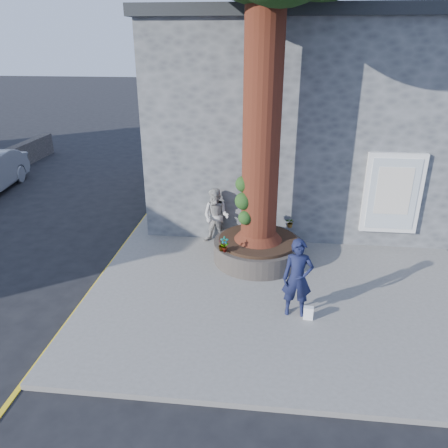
# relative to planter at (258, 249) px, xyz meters

# --- Properties ---
(ground) EXTENTS (120.00, 120.00, 0.00)m
(ground) POSITION_rel_planter_xyz_m (-0.80, -2.00, -0.41)
(ground) COLOR black
(ground) RESTS_ON ground
(pavement) EXTENTS (9.00, 8.00, 0.12)m
(pavement) POSITION_rel_planter_xyz_m (0.70, -1.00, -0.35)
(pavement) COLOR slate
(pavement) RESTS_ON ground
(yellow_line) EXTENTS (0.10, 30.00, 0.01)m
(yellow_line) POSITION_rel_planter_xyz_m (-3.85, -1.00, -0.41)
(yellow_line) COLOR yellow
(yellow_line) RESTS_ON ground
(stone_shop) EXTENTS (10.30, 8.30, 6.30)m
(stone_shop) POSITION_rel_planter_xyz_m (1.70, 5.20, 2.75)
(stone_shop) COLOR #4E5053
(stone_shop) RESTS_ON ground
(planter) EXTENTS (2.30, 2.30, 0.60)m
(planter) POSITION_rel_planter_xyz_m (0.00, 0.00, 0.00)
(planter) COLOR black
(planter) RESTS_ON pavement
(man) EXTENTS (0.63, 0.41, 1.71)m
(man) POSITION_rel_planter_xyz_m (0.90, -2.37, 0.56)
(man) COLOR #131836
(man) RESTS_ON pavement
(woman) EXTENTS (0.92, 0.80, 1.61)m
(woman) POSITION_rel_planter_xyz_m (-1.21, 0.89, 0.51)
(woman) COLOR #ACAAA5
(woman) RESTS_ON pavement
(shopping_bag) EXTENTS (0.21, 0.14, 0.28)m
(shopping_bag) POSITION_rel_planter_xyz_m (1.16, -2.54, -0.15)
(shopping_bag) COLOR white
(shopping_bag) RESTS_ON pavement
(plant_a) EXTENTS (0.24, 0.19, 0.40)m
(plant_a) POSITION_rel_planter_xyz_m (-0.78, -0.85, 0.51)
(plant_a) COLOR gray
(plant_a) RESTS_ON planter
(plant_b) EXTENTS (0.27, 0.27, 0.39)m
(plant_b) POSITION_rel_planter_xyz_m (0.36, 0.85, 0.50)
(plant_b) COLOR gray
(plant_b) RESTS_ON planter
(plant_c) EXTENTS (0.21, 0.21, 0.31)m
(plant_c) POSITION_rel_planter_xyz_m (-0.85, -0.79, 0.46)
(plant_c) COLOR gray
(plant_c) RESTS_ON planter
(plant_d) EXTENTS (0.32, 0.32, 0.27)m
(plant_d) POSITION_rel_planter_xyz_m (0.85, 0.85, 0.44)
(plant_d) COLOR gray
(plant_d) RESTS_ON planter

